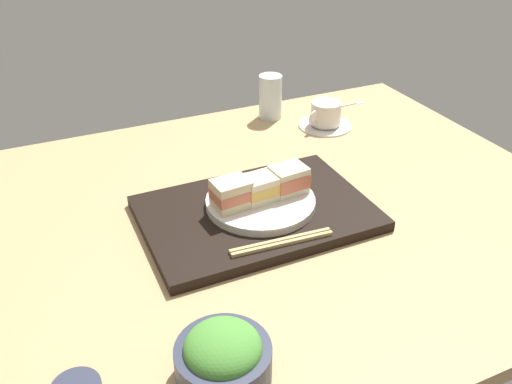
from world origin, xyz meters
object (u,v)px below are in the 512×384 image
(salad_bowl, at_px, (223,357))
(sandwich_far, at_px, (289,179))
(teaspoon, at_px, (355,102))
(chopsticks_pair, at_px, (282,242))
(drinking_glass, at_px, (270,97))
(sandwich_near, at_px, (231,194))
(sandwich_middle, at_px, (261,188))
(coffee_cup, at_px, (325,116))
(sandwich_plate, at_px, (260,202))

(salad_bowl, bearing_deg, sandwich_far, 51.39)
(teaspoon, bearing_deg, chopsticks_pair, -133.44)
(chopsticks_pair, bearing_deg, drinking_glass, 66.34)
(sandwich_near, height_order, sandwich_far, sandwich_near)
(sandwich_middle, relative_size, chopsticks_pair, 0.39)
(salad_bowl, height_order, drinking_glass, drinking_glass)
(chopsticks_pair, xyz_separation_m, drinking_glass, (0.24, 0.55, 0.03))
(sandwich_middle, distance_m, drinking_glass, 0.47)
(chopsticks_pair, distance_m, teaspoon, 0.74)
(coffee_cup, bearing_deg, chopsticks_pair, -128.43)
(sandwich_far, height_order, teaspoon, sandwich_far)
(sandwich_plate, relative_size, coffee_cup, 1.54)
(sandwich_near, relative_size, drinking_glass, 0.62)
(chopsticks_pair, distance_m, coffee_cup, 0.56)
(sandwich_middle, bearing_deg, coffee_cup, 43.09)
(sandwich_middle, distance_m, coffee_cup, 0.45)
(sandwich_near, relative_size, sandwich_middle, 0.98)
(coffee_cup, height_order, drinking_glass, drinking_glass)
(sandwich_plate, bearing_deg, salad_bowl, -121.90)
(sandwich_middle, relative_size, salad_bowl, 0.57)
(teaspoon, bearing_deg, drinking_glass, 176.76)
(coffee_cup, distance_m, drinking_glass, 0.16)
(sandwich_near, relative_size, teaspoon, 0.72)
(sandwich_plate, relative_size, salad_bowl, 1.64)
(coffee_cup, bearing_deg, drinking_glass, 133.07)
(sandwich_far, height_order, salad_bowl, sandwich_far)
(sandwich_far, distance_m, chopsticks_pair, 0.16)
(sandwich_near, bearing_deg, sandwich_plate, 2.83)
(sandwich_near, xyz_separation_m, chopsticks_pair, (0.04, -0.13, -0.04))
(sandwich_middle, height_order, salad_bowl, sandwich_middle)
(sandwich_plate, bearing_deg, drinking_glass, 62.06)
(sandwich_near, bearing_deg, salad_bowl, -113.90)
(sandwich_far, bearing_deg, chopsticks_pair, -121.21)
(chopsticks_pair, bearing_deg, sandwich_plate, 82.08)
(sandwich_plate, height_order, sandwich_far, sandwich_far)
(sandwich_far, bearing_deg, sandwich_plate, -177.17)
(sandwich_middle, xyz_separation_m, salad_bowl, (-0.21, -0.34, -0.02))
(sandwich_near, bearing_deg, chopsticks_pair, -70.69)
(sandwich_far, relative_size, chopsticks_pair, 0.38)
(chopsticks_pair, bearing_deg, teaspoon, 46.56)
(sandwich_plate, distance_m, sandwich_middle, 0.03)
(sandwich_plate, xyz_separation_m, chopsticks_pair, (-0.02, -0.13, -0.00))
(sandwich_plate, xyz_separation_m, salad_bowl, (-0.21, -0.34, 0.01))
(sandwich_near, height_order, salad_bowl, sandwich_near)
(salad_bowl, distance_m, drinking_glass, 0.87)
(drinking_glass, bearing_deg, salad_bowl, -119.75)
(sandwich_middle, height_order, chopsticks_pair, sandwich_middle)
(sandwich_near, relative_size, sandwich_far, 0.99)
(coffee_cup, bearing_deg, sandwich_middle, -136.91)
(sandwich_middle, height_order, sandwich_far, sandwich_far)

